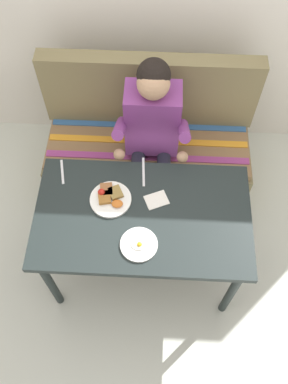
# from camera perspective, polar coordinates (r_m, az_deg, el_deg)

# --- Properties ---
(ground_plane) EXTENTS (8.00, 8.00, 0.00)m
(ground_plane) POSITION_cam_1_polar(r_m,az_deg,el_deg) (2.92, -0.15, -9.82)
(ground_plane) COLOR beige
(table) EXTENTS (1.20, 0.70, 0.73)m
(table) POSITION_cam_1_polar(r_m,az_deg,el_deg) (2.33, -0.18, -4.07)
(table) COLOR black
(table) RESTS_ON ground
(couch) EXTENTS (1.44, 0.56, 1.00)m
(couch) POSITION_cam_1_polar(r_m,az_deg,el_deg) (3.01, 0.58, 6.22)
(couch) COLOR olive
(couch) RESTS_ON ground
(person) EXTENTS (0.45, 0.61, 1.21)m
(person) POSITION_cam_1_polar(r_m,az_deg,el_deg) (2.58, 1.12, 8.61)
(person) COLOR #7B377F
(person) RESTS_ON ground
(plate_breakfast) EXTENTS (0.23, 0.23, 0.05)m
(plate_breakfast) POSITION_cam_1_polar(r_m,az_deg,el_deg) (2.30, -4.74, -0.81)
(plate_breakfast) COLOR white
(plate_breakfast) RESTS_ON table
(plate_eggs) EXTENTS (0.20, 0.20, 0.04)m
(plate_eggs) POSITION_cam_1_polar(r_m,az_deg,el_deg) (2.17, -0.71, -7.30)
(plate_eggs) COLOR white
(plate_eggs) RESTS_ON table
(napkin) EXTENTS (0.15, 0.14, 0.01)m
(napkin) POSITION_cam_1_polar(r_m,az_deg,el_deg) (2.30, 1.75, -1.12)
(napkin) COLOR silver
(napkin) RESTS_ON table
(fork) EXTENTS (0.05, 0.17, 0.00)m
(fork) POSITION_cam_1_polar(r_m,az_deg,el_deg) (2.45, -11.30, 2.78)
(fork) COLOR silver
(fork) RESTS_ON table
(knife) EXTENTS (0.03, 0.20, 0.00)m
(knife) POSITION_cam_1_polar(r_m,az_deg,el_deg) (2.40, -0.07, 2.83)
(knife) COLOR silver
(knife) RESTS_ON table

